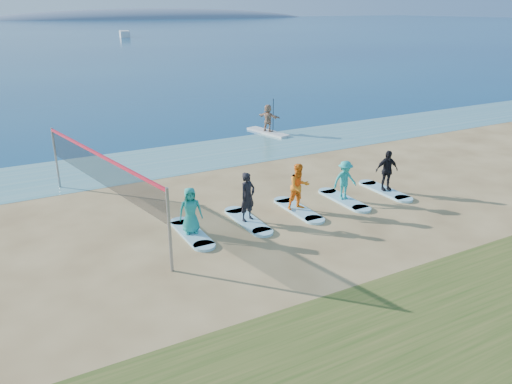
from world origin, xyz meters
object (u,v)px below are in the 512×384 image
surfboard_3 (344,200)px  surfboard_2 (298,210)px  student_1 (248,197)px  student_0 (190,210)px  student_2 (299,187)px  surfboard_1 (248,221)px  boat_offshore_b (125,37)px  student_4 (387,170)px  paddleboard (268,132)px  surfboard_0 (192,233)px  paddleboarder (268,118)px  surfboard_4 (385,191)px  student_3 (345,180)px  volleyball_net (100,169)px

surfboard_3 → surfboard_2: bearing=180.0°
student_1 → surfboard_3: student_1 is taller
student_0 → student_2: bearing=12.3°
surfboard_3 → surfboard_1: bearing=180.0°
boat_offshore_b → surfboard_2: (-23.36, -111.34, 0.04)m
student_0 → student_4: (8.33, 0.00, 0.05)m
surfboard_3 → paddleboard: bearing=75.0°
surfboard_0 → student_2: size_ratio=1.29×
paddleboarder → surfboard_4: bearing=151.0°
paddleboard → surfboard_2: 11.93m
student_0 → student_3: 6.25m
student_4 → student_1: bearing=-165.8°
volleyball_net → student_1: (4.30, -2.46, -0.96)m
surfboard_4 → volleyball_net: bearing=166.9°
surfboard_2 → student_3: bearing=0.0°
surfboard_4 → student_4: (0.00, 0.00, 0.86)m
student_4 → surfboard_3: bearing=-165.8°
paddleboard → surfboard_3: 11.22m
student_3 → student_1: bearing=-173.7°
surfboard_0 → student_0: (0.00, 0.00, 0.81)m
surfboard_0 → surfboard_4: same height
volleyball_net → surfboard_2: bearing=-21.1°
surfboard_4 → student_4: size_ratio=1.35×
paddleboarder → boat_offshore_b: bearing=-35.0°
surfboard_1 → student_4: bearing=0.0°
paddleboarder → student_4: student_4 is taller
boat_offshore_b → student_3: size_ratio=3.39×
student_2 → surfboard_3: (2.08, 0.00, -0.90)m
student_0 → student_2: 4.17m
surfboard_3 → student_0: bearing=180.0°
student_1 → student_2: student_1 is taller
paddleboarder → student_4: bearing=151.0°
surfboard_0 → student_0: bearing=0.0°
boat_offshore_b → student_2: 113.77m
volleyball_net → student_0: 3.47m
surfboard_4 → student_4: student_4 is taller
volleyball_net → surfboard_1: (4.30, -2.46, -1.86)m
surfboard_0 → student_1: 2.27m
volleyball_net → student_1: 5.04m
student_2 → paddleboard: bearing=68.8°
volleyball_net → student_4: volleyball_net is taller
student_1 → student_4: student_1 is taller
student_3 → student_4: bearing=6.3°
surfboard_1 → student_4: size_ratio=1.35×
boat_offshore_b → surfboard_3: 113.36m
paddleboarder → surfboard_1: (-7.08, -10.84, -0.86)m
paddleboard → surfboard_2: size_ratio=1.36×
paddleboarder → surfboard_3: size_ratio=0.72×
volleyball_net → student_3: size_ratio=5.92×
student_0 → surfboard_3: (6.25, 0.00, -0.81)m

